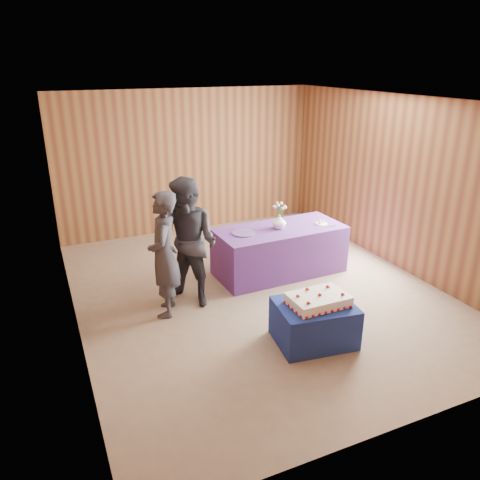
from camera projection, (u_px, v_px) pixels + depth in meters
ground at (256, 291)px, 6.87m from camera, size 6.00×6.00×0.00m
room_shell at (258, 170)px, 6.22m from camera, size 5.04×6.04×2.72m
cake_table at (314, 323)px, 5.57m from camera, size 0.99×0.82×0.50m
serving_table at (279, 250)px, 7.35m from camera, size 2.03×0.97×0.75m
sheet_cake at (318, 300)px, 5.45m from camera, size 0.72×0.49×0.16m
vase at (279, 222)px, 7.15m from camera, size 0.21×0.21×0.22m
flower_spray at (280, 206)px, 7.06m from camera, size 0.22×0.22×0.17m
platter at (244, 233)px, 6.97m from camera, size 0.38×0.38×0.02m
plate at (321, 224)px, 7.38m from camera, size 0.25×0.25×0.01m
cake_slice at (321, 221)px, 7.37m from camera, size 0.07×0.06×0.08m
knife at (328, 227)px, 7.26m from camera, size 0.26×0.03×0.00m
guest_left at (164, 255)px, 6.00m from camera, size 0.58×0.71×1.68m
guest_right at (189, 244)px, 6.22m from camera, size 1.07×1.10×1.78m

